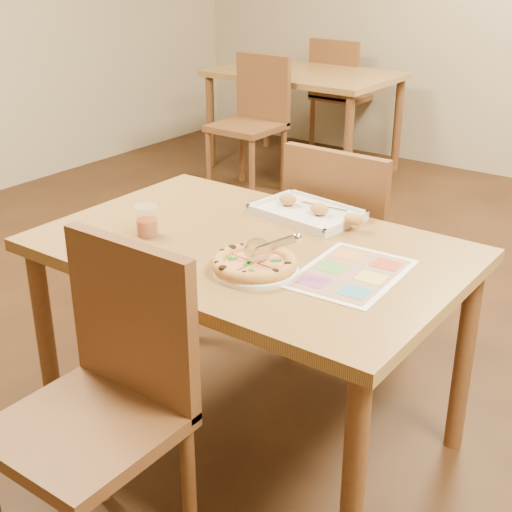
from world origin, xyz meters
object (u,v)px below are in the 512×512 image
Objects in this scene: bg_chair_far at (339,83)px; glass_tumbler at (147,223)px; plate at (256,270)px; pizza at (255,264)px; pizza_cutter at (271,246)px; dining_table at (250,269)px; menu at (351,273)px; bg_table at (304,83)px; chair_far at (345,232)px; bg_chair_near at (255,107)px; appetizer_tray at (309,213)px; chair_near at (110,373)px.

glass_tumbler is at bearing 110.62° from bg_chair_far.
pizza reaches higher than plate.
pizza_cutter is 0.48m from glass_tumbler.
dining_table is 3.53× the size of menu.
pizza reaches higher than bg_table.
bg_chair_far is (-1.60, 2.70, 0.00)m from chair_far.
appetizer_tray is (1.62, -1.89, 0.17)m from bg_chair_near.
chair_far is (-0.00, 1.20, 0.00)m from chair_near.
bg_table is at bearing 124.91° from menu.
bg_table is 3.17× the size of appetizer_tray.
bg_table is 3.43m from pizza.
glass_tumbler is (-0.31, -0.13, 0.13)m from dining_table.
pizza_cutter reaches higher than pizza.
menu is at bearing -1.38° from pizza_cutter.
pizza is at bearing -49.67° from dining_table.
dining_table is 13.48× the size of glass_tumbler.
appetizer_tray reaches higher than menu.
bg_table is 2.77× the size of bg_chair_near.
pizza is 1.90× the size of pizza_cutter.
glass_tumbler is at bearing -156.64° from dining_table.
bg_table is 5.37× the size of plate.
menu is at bearing 58.99° from chair_near.
appetizer_tray is at bearing 88.61° from chair_near.
pizza_cutter reaches higher than dining_table.
pizza is 0.47m from appetizer_tray.
menu is (0.23, 0.15, -0.02)m from pizza.
bg_chair_near is at bearing 90.00° from bg_chair_far.
bg_chair_far reaches higher than appetizer_tray.
glass_tumbler is (-0.31, -0.73, 0.20)m from chair_far.
glass_tumbler is at bearing 144.62° from pizza_cutter.
bg_chair_near is at bearing 130.59° from appetizer_tray.
glass_tumbler reaches higher than pizza.
bg_chair_near is 1.28× the size of menu.
appetizer_tray is 1.11× the size of menu.
chair_far is 1.94× the size of plate.
plate is 0.09m from pizza_cutter.
plate is 0.45m from glass_tumbler.
chair_far is 1.92× the size of pizza.
glass_tumbler is (1.29, -2.93, 0.13)m from bg_table.
bg_chair_near reaches higher than pizza.
chair_near is 1.00× the size of bg_chair_far.
chair_far is 3.66× the size of pizza_cutter.
glass_tumbler reaches higher than menu.
bg_chair_far is 3.87m from plate.
bg_chair_far is 1.94× the size of plate.
bg_table is at bearing 90.00° from bg_chair_far.
bg_table is (-1.60, 2.20, 0.07)m from chair_far.
appetizer_tray is at bearing 103.35° from pizza.
chair_far reaches higher than bg_table.
chair_near is 0.71m from menu.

